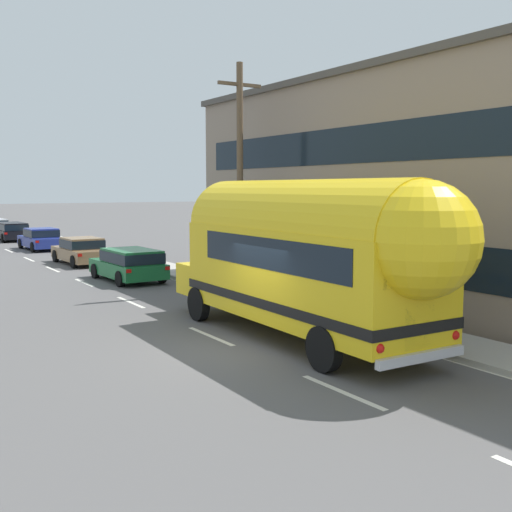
# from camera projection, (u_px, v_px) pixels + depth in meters

# --- Properties ---
(ground_plane) EXTENTS (300.00, 300.00, 0.00)m
(ground_plane) POSITION_uv_depth(u_px,v_px,m) (242.00, 350.00, 15.16)
(ground_plane) COLOR #565454
(lane_markings) EXTENTS (3.64, 80.00, 0.01)m
(lane_markings) POSITION_uv_depth(u_px,v_px,m) (138.00, 277.00, 27.36)
(lane_markings) COLOR silver
(lane_markings) RESTS_ON ground
(sidewalk_slab) EXTENTS (1.96, 90.00, 0.15)m
(sidewalk_slab) POSITION_uv_depth(u_px,v_px,m) (211.00, 281.00, 25.94)
(sidewalk_slab) COLOR #ADA89E
(sidewalk_slab) RESTS_ON ground
(roadside_building) EXTENTS (9.28, 22.27, 7.84)m
(roadside_building) POSITION_uv_depth(u_px,v_px,m) (464.00, 188.00, 21.96)
(roadside_building) COLOR gray
(roadside_building) RESTS_ON ground
(utility_pole) EXTENTS (1.80, 0.24, 8.50)m
(utility_pole) POSITION_uv_depth(u_px,v_px,m) (240.00, 174.00, 23.28)
(utility_pole) COLOR brown
(utility_pole) RESTS_ON ground
(painted_bus) EXTENTS (2.73, 10.62, 4.12)m
(painted_bus) POSITION_uv_depth(u_px,v_px,m) (311.00, 253.00, 15.47)
(painted_bus) COLOR yellow
(painted_bus) RESTS_ON ground
(car_lead) EXTENTS (2.12, 4.33, 1.37)m
(car_lead) POSITION_uv_depth(u_px,v_px,m) (130.00, 263.00, 26.21)
(car_lead) COLOR #196633
(car_lead) RESTS_ON ground
(car_second) EXTENTS (2.08, 4.56, 1.37)m
(car_second) POSITION_uv_depth(u_px,v_px,m) (82.00, 250.00, 32.17)
(car_second) COLOR olive
(car_second) RESTS_ON ground
(car_third) EXTENTS (2.12, 4.51, 1.37)m
(car_third) POSITION_uv_depth(u_px,v_px,m) (41.00, 238.00, 39.64)
(car_third) COLOR navy
(car_third) RESTS_ON ground
(car_fourth) EXTENTS (1.97, 4.62, 1.37)m
(car_fourth) POSITION_uv_depth(u_px,v_px,m) (11.00, 230.00, 46.26)
(car_fourth) COLOR black
(car_fourth) RESTS_ON ground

